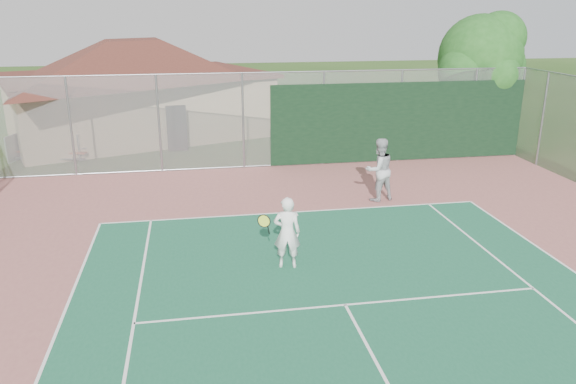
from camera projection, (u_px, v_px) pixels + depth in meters
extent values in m
cylinder|color=gray|center=(71.00, 127.00, 19.48)|extent=(0.08, 0.08, 3.50)
cylinder|color=gray|center=(159.00, 124.00, 19.97)|extent=(0.08, 0.08, 3.50)
cylinder|color=gray|center=(243.00, 122.00, 20.45)|extent=(0.08, 0.08, 3.50)
cylinder|color=gray|center=(323.00, 119.00, 20.93)|extent=(0.08, 0.08, 3.50)
cylinder|color=gray|center=(400.00, 116.00, 21.42)|extent=(0.08, 0.08, 3.50)
cylinder|color=gray|center=(473.00, 114.00, 21.90)|extent=(0.08, 0.08, 3.50)
cylinder|color=gray|center=(520.00, 113.00, 22.23)|extent=(0.08, 0.08, 3.50)
cylinder|color=gray|center=(270.00, 72.00, 20.07)|extent=(20.00, 0.05, 0.05)
cylinder|color=gray|center=(271.00, 165.00, 21.14)|extent=(20.00, 0.05, 0.05)
cube|color=#999EA0|center=(270.00, 121.00, 20.61)|extent=(20.00, 0.02, 3.50)
cube|color=black|center=(400.00, 122.00, 21.43)|extent=(10.00, 0.04, 3.00)
cylinder|color=gray|center=(542.00, 120.00, 20.82)|extent=(0.08, 0.08, 3.50)
cube|color=tan|center=(138.00, 106.00, 26.21)|extent=(12.74, 10.60, 2.72)
cube|color=#5A2B21|center=(136.00, 75.00, 25.78)|extent=(13.32, 11.19, 0.16)
pyramid|color=#5A2B21|center=(133.00, 39.00, 25.28)|extent=(14.01, 11.66, 1.63)
cube|color=black|center=(177.00, 128.00, 23.21)|extent=(0.82, 0.06, 1.91)
cube|color=#A04425|center=(51.00, 152.00, 21.93)|extent=(2.79, 1.04, 0.05)
cube|color=#B2B5BA|center=(51.00, 158.00, 21.77)|extent=(2.78, 1.02, 0.04)
cube|color=#A04425|center=(53.00, 141.00, 22.31)|extent=(2.79, 1.04, 0.05)
cube|color=#B2B5BA|center=(53.00, 147.00, 22.15)|extent=(2.78, 1.02, 0.04)
cube|color=#A04425|center=(55.00, 130.00, 22.70)|extent=(2.79, 1.04, 0.05)
cube|color=#B2B5BA|center=(54.00, 136.00, 22.53)|extent=(2.78, 1.02, 0.04)
cube|color=#B2B5BA|center=(19.00, 146.00, 22.14)|extent=(0.53, 1.64, 1.04)
cube|color=#B2B5BA|center=(88.00, 143.00, 22.57)|extent=(0.53, 1.64, 1.04)
cylinder|color=#3D2716|center=(474.00, 113.00, 23.74)|extent=(0.38, 0.38, 2.96)
sphere|color=#1A4D18|center=(480.00, 56.00, 23.01)|extent=(3.39, 3.39, 3.39)
sphere|color=#1A4D18|center=(496.00, 66.00, 23.60)|extent=(2.33, 2.33, 2.33)
sphere|color=#1A4D18|center=(464.00, 71.00, 22.65)|extent=(2.12, 2.12, 2.12)
sphere|color=#1A4D18|center=(495.00, 74.00, 22.35)|extent=(1.91, 1.91, 1.91)
sphere|color=#1A4D18|center=(463.00, 60.00, 23.82)|extent=(2.12, 2.12, 2.12)
sphere|color=#1A4D18|center=(499.00, 38.00, 22.69)|extent=(2.12, 2.12, 2.12)
imported|color=white|center=(287.00, 233.00, 12.65)|extent=(0.67, 0.51, 1.68)
imported|color=#AFB1B4|center=(379.00, 170.00, 17.11)|extent=(1.10, 0.95, 1.95)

